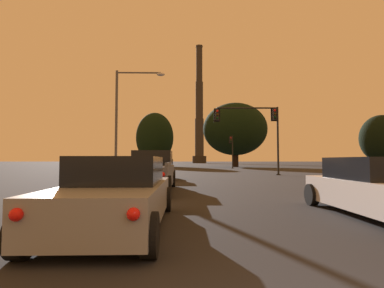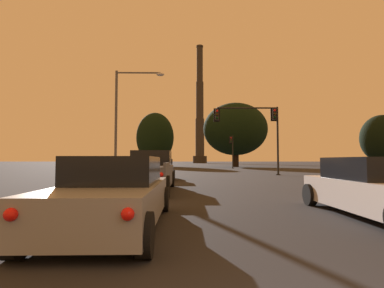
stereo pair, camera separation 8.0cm
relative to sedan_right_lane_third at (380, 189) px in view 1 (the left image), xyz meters
name	(u,v)px [view 1 (the left image)]	position (x,y,z in m)	size (l,w,h in m)	color
sedan_right_lane_third	(380,189)	(0.00, 0.00, 0.00)	(2.00, 4.71, 1.43)	silver
sedan_left_lane_third	(118,194)	(-6.04, -0.98, 0.00)	(2.01, 4.71, 1.43)	gray
hatchback_left_lane_front	(162,170)	(-6.37, 13.62, 0.00)	(2.04, 4.16, 1.44)	navy
pickup_truck_left_lane_second	(149,172)	(-6.31, 6.32, 0.14)	(2.21, 5.51, 1.82)	#4C4F54
traffic_light_overhead_right	(257,123)	(1.75, 19.93, 4.12)	(6.03, 0.50, 6.23)	black
traffic_light_far_right	(232,147)	(2.86, 42.42, 2.91)	(0.78, 0.50, 5.43)	black
street_lamp	(125,111)	(-9.51, 16.24, 4.57)	(3.87, 0.36, 8.41)	#56565B
smokestack	(199,117)	(1.19, 129.04, 20.68)	(6.36, 6.36, 54.50)	#2B2722
treeline_center_right	(155,138)	(-11.71, 59.17, 5.71)	(8.29, 7.46, 11.91)	black
treeline_left_mid	(235,129)	(5.10, 52.61, 6.92)	(12.86, 11.58, 12.88)	black
treeline_far_right	(382,139)	(38.29, 57.70, 5.42)	(9.18, 8.26, 11.32)	black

